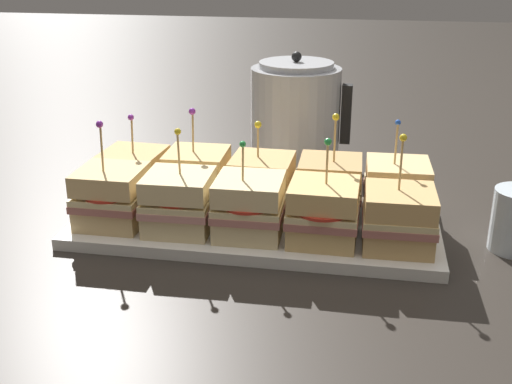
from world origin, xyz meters
name	(u,v)px	position (x,y,z in m)	size (l,w,h in m)	color
ground_plane	(256,230)	(0.00, 0.00, 0.00)	(6.00, 6.00, 0.00)	#2D2823
serving_platter	(256,225)	(0.00, 0.00, 0.01)	(0.57, 0.25, 0.02)	white
sandwich_front_far_left	(112,197)	(-0.22, -0.05, 0.06)	(0.10, 0.10, 0.17)	#DBB77A
sandwich_front_left	(179,202)	(-0.11, -0.06, 0.06)	(0.11, 0.11, 0.16)	beige
sandwich_front_center	(249,207)	(0.00, -0.06, 0.06)	(0.10, 0.10, 0.15)	beige
sandwich_front_right	(323,212)	(0.11, -0.06, 0.06)	(0.10, 0.11, 0.16)	tan
sandwich_front_far_right	(399,219)	(0.22, -0.06, 0.06)	(0.10, 0.10, 0.17)	tan
sandwich_back_far_left	(134,175)	(-0.22, 0.05, 0.06)	(0.11, 0.11, 0.15)	tan
sandwich_back_left	(197,177)	(-0.11, 0.06, 0.06)	(0.10, 0.11, 0.16)	tan
sandwich_back_center	(263,182)	(0.00, 0.06, 0.06)	(0.10, 0.10, 0.14)	tan
sandwich_back_right	(330,186)	(0.11, 0.05, 0.06)	(0.10, 0.10, 0.17)	tan
sandwich_back_far_right	(397,190)	(0.22, 0.06, 0.06)	(0.11, 0.11, 0.16)	#DBB77A
kettle_steel	(296,114)	(0.02, 0.34, 0.10)	(0.20, 0.18, 0.23)	#B7BABF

